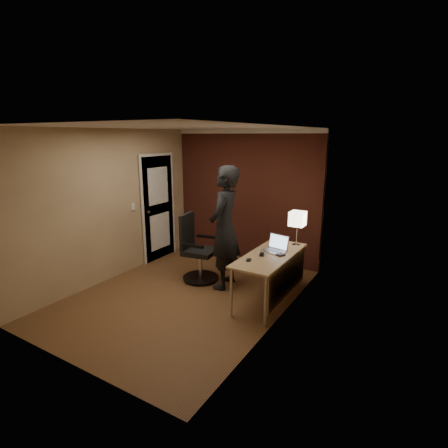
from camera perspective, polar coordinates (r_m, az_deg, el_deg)
The scene contains 9 objects.
room at distance 6.51m, azimuth -0.25°, elevation 5.27°, with size 4.00×4.00×4.00m.
desk at distance 5.09m, azimuth 8.26°, elevation -6.42°, with size 0.60×1.50×0.73m.
desk_lamp at distance 5.44m, azimuth 11.91°, elevation 0.78°, with size 0.22×0.22×0.54m.
laptop at distance 5.23m, azimuth 8.51°, elevation -3.65°, with size 0.38×0.32×0.23m.
mouse at distance 5.00m, azimuth 6.20°, elevation -4.97°, with size 0.06×0.10×0.03m, color black.
phone at distance 4.80m, azimuth 4.06°, elevation -5.90°, with size 0.06×0.12×0.01m, color black.
wallet at distance 5.05m, azimuth 9.24°, elevation -4.97°, with size 0.09×0.11×0.02m, color black.
office_chair at distance 5.89m, azimuth -4.53°, elevation -4.56°, with size 0.60×0.67×1.11m.
person at distance 5.47m, azimuth 0.07°, elevation -0.66°, with size 0.71×0.47×1.95m, color black.
Camera 1 is at (3.04, -3.97, 2.39)m, focal length 28.00 mm.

